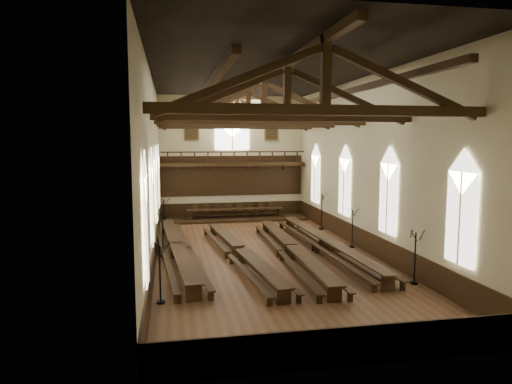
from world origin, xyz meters
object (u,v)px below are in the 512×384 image
dais (236,219)px  high_table (236,210)px  refectory_row_d (326,242)px  candelabrum_left_near (160,285)px  candelabrum_left_far (164,221)px  candelabrum_right_mid (352,236)px  refectory_row_b (240,251)px  refectory_row_c (292,248)px  candelabrum_left_mid (163,243)px  candelabrum_right_near (414,268)px  refectory_row_a (176,247)px  candelabrum_right_far (322,218)px

dais → high_table: high_table is taller
refectory_row_d → dais: refectory_row_d is taller
candelabrum_left_near → high_table: bearing=72.9°
candelabrum_left_far → candelabrum_right_mid: bearing=-31.6°
candelabrum_left_far → candelabrum_right_mid: (11.10, -6.84, -0.01)m
high_table → refectory_row_b: bearing=-97.2°
candelabrum_right_mid → refectory_row_c: bearing=-157.7°
candelabrum_left_mid → candelabrum_right_near: (11.10, -6.99, -0.00)m
refectory_row_a → high_table: high_table is taller
high_table → candelabrum_right_far: bearing=-42.8°
candelabrum_right_near → dais: bearing=107.2°
refectory_row_b → dais: (1.56, 12.42, -0.44)m
candelabrum_right_mid → candelabrum_right_far: size_ratio=0.89×
refectory_row_c → candelabrum_left_near: bearing=-140.3°
refectory_row_d → candelabrum_left_near: bearing=-143.9°
refectory_row_b → candelabrum_left_near: (-4.03, -5.75, 0.21)m
dais → refectory_row_b: bearing=-97.2°
dais → candelabrum_left_mid: candelabrum_left_mid is taller
dais → high_table: 0.71m
refectory_row_b → high_table: 12.52m
candelabrum_left_mid → candelabrum_left_far: 6.95m
dais → candelabrum_left_near: 19.02m
refectory_row_a → refectory_row_b: size_ratio=1.06×
candelabrum_left_far → candelabrum_left_mid: bearing=-90.0°
refectory_row_b → candelabrum_right_mid: 7.28m
refectory_row_c → candelabrum_left_far: 11.00m
candelabrum_left_mid → candelabrum_right_mid: candelabrum_left_mid is taller
high_table → candelabrum_left_far: size_ratio=3.21×
refectory_row_a → candelabrum_left_mid: size_ratio=6.10×
candelabrum_right_far → high_table: bearing=137.2°
high_table → candelabrum_left_near: (-5.59, -18.17, -0.05)m
candelabrum_left_near → refectory_row_a: bearing=84.3°
high_table → candelabrum_left_far: candelabrum_left_far is taller
dais → candelabrum_right_far: candelabrum_right_far is taller
refectory_row_c → candelabrum_right_far: 8.46m
candelabrum_left_near → candelabrum_right_near: (11.10, 0.35, 0.00)m
candelabrum_right_near → candelabrum_left_near: bearing=-178.2°
high_table → candelabrum_left_mid: (-5.59, -10.83, -0.05)m
candelabrum_left_near → refectory_row_c: bearing=39.7°
candelabrum_right_mid → refectory_row_d: bearing=-158.9°
candelabrum_left_mid → candelabrum_left_far: bearing=90.0°
high_table → candelabrum_left_near: bearing=-107.1°
refectory_row_c → dais: bearing=96.0°
refectory_row_a → refectory_row_b: bearing=-21.7°
candelabrum_left_far → refectory_row_d: bearing=-39.4°
refectory_row_a → candelabrum_right_mid: 10.40m
candelabrum_left_far → candelabrum_right_near: bearing=-51.5°
refectory_row_b → high_table: (1.56, 12.42, 0.27)m
refectory_row_d → candelabrum_left_mid: (-9.22, 0.61, 0.17)m
candelabrum_left_far → refectory_row_a: bearing=-84.4°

